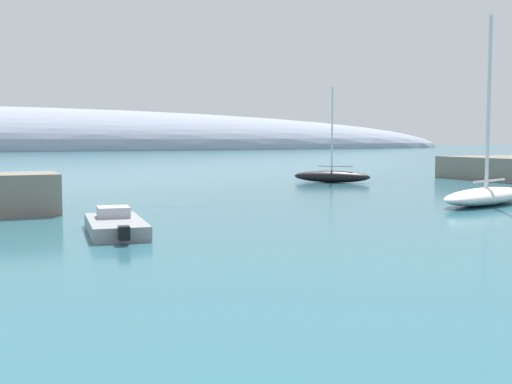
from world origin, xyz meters
The scene contains 3 objects.
sailboat_white_mid_mooring centered at (9.05, 27.03, 0.53)m, with size 8.27×4.98×9.81m.
sailboat_black_outer_mooring centered at (10.69, 45.24, 0.52)m, with size 5.44×5.59×7.51m.
motorboat_grey_foreground centered at (-11.00, 24.77, 0.30)m, with size 2.50×5.43×0.91m.
Camera 1 is at (-16.20, 1.16, 3.45)m, focal length 45.65 mm.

